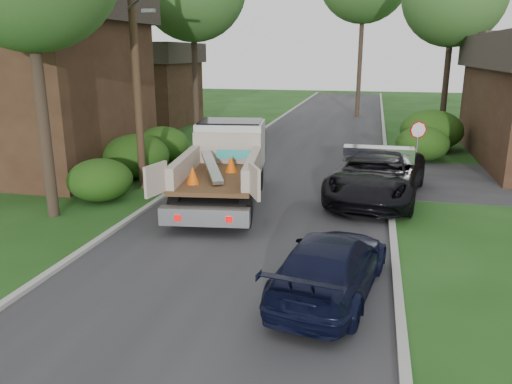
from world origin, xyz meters
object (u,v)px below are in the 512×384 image
at_px(black_pickup, 377,174).
at_px(house_left_near, 22,74).
at_px(navy_suv, 330,265).
at_px(flatbed_truck, 226,158).
at_px(utility_pole, 135,54).
at_px(house_left_far, 142,83).
at_px(stop_sign, 418,137).

bearing_deg(black_pickup, house_left_near, -176.46).
distance_m(house_left_near, navy_suv, 17.78).
bearing_deg(black_pickup, flatbed_truck, -161.20).
xyz_separation_m(house_left_near, flatbed_truck, (10.12, -2.41, -2.83)).
relative_size(house_left_near, flatbed_truck, 1.32).
distance_m(utility_pole, flatbed_truck, 5.19).
bearing_deg(utility_pole, flatbed_truck, -6.24).
bearing_deg(house_left_far, flatbed_truck, -56.29).
relative_size(stop_sign, flatbed_truck, 0.34).
xyz_separation_m(utility_pole, navy_suv, (8.08, -7.48, -4.48)).
distance_m(stop_sign, house_left_far, 22.81).
xyz_separation_m(stop_sign, navy_suv, (-2.60, -11.50, -1.09)).
height_order(utility_pole, black_pickup, utility_pole).
height_order(stop_sign, flatbed_truck, flatbed_truck).
bearing_deg(navy_suv, utility_pole, -33.28).
xyz_separation_m(utility_pole, black_pickup, (9.08, 0.57, -4.27)).
bearing_deg(flatbed_truck, house_left_far, 115.71).
bearing_deg(navy_suv, black_pickup, -87.56).
xyz_separation_m(stop_sign, utility_pole, (-10.68, -4.02, 3.40)).
bearing_deg(house_left_far, utility_pole, -64.77).
xyz_separation_m(house_left_far, flatbed_truck, (11.62, -17.41, -1.60)).
bearing_deg(house_left_near, utility_pole, -17.20).
bearing_deg(stop_sign, utility_pole, -159.38).
bearing_deg(stop_sign, house_left_near, -173.37).
relative_size(stop_sign, house_left_far, 0.33).
distance_m(house_left_near, black_pickup, 16.03).
xyz_separation_m(flatbed_truck, navy_suv, (4.48, -7.09, -0.76)).
bearing_deg(house_left_near, navy_suv, -33.05).
distance_m(black_pickup, navy_suv, 8.12).
bearing_deg(utility_pole, house_left_far, 115.23).
height_order(flatbed_truck, black_pickup, flatbed_truck).
bearing_deg(house_left_far, house_left_near, -84.29).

